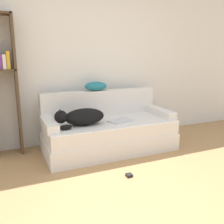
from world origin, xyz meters
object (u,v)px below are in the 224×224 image
at_px(couch, 109,136).
at_px(laptop, 120,121).
at_px(throw_pillow, 96,86).
at_px(bookshelf, 3,79).
at_px(power_adapter, 129,175).
at_px(dog, 81,117).

relative_size(couch, laptop, 4.93).
relative_size(throw_pillow, bookshelf, 0.18).
bearing_deg(power_adapter, couch, 82.09).
height_order(couch, laptop, laptop).
xyz_separation_m(bookshelf, power_adapter, (1.24, -1.31, -1.05)).
distance_m(dog, laptop, 0.58).
xyz_separation_m(throw_pillow, bookshelf, (-1.29, 0.08, 0.16)).
relative_size(bookshelf, power_adapter, 27.26).
xyz_separation_m(couch, bookshelf, (-1.36, 0.44, 0.85)).
bearing_deg(bookshelf, throw_pillow, -3.60).
bearing_deg(power_adapter, dog, 111.72).
relative_size(throw_pillow, power_adapter, 4.99).
bearing_deg(throw_pillow, dog, -130.88).
bearing_deg(couch, bookshelf, 161.99).
xyz_separation_m(throw_pillow, power_adapter, (-0.05, -1.23, -0.89)).
bearing_deg(couch, throw_pillow, 101.06).
height_order(couch, bookshelf, bookshelf).
distance_m(dog, power_adapter, 1.02).
height_order(laptop, power_adapter, laptop).
xyz_separation_m(laptop, bookshelf, (-1.49, 0.53, 0.61)).
relative_size(couch, bookshelf, 0.98).
relative_size(laptop, power_adapter, 5.45).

